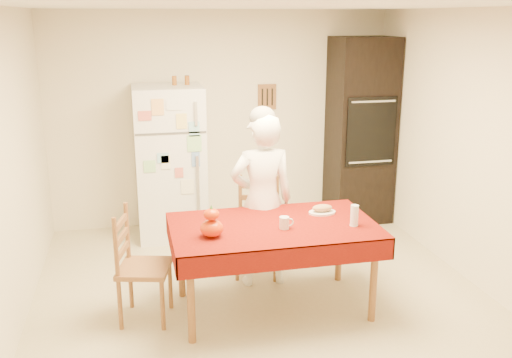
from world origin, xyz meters
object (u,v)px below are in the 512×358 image
object	(u,v)px
refrigerator	(170,162)
dining_table	(273,232)
bread_plate	(322,212)
oven_cabinet	(361,131)
chair_left	(136,262)
wine_glass	(354,215)
seated_woman	(262,201)
pumpkin_lower	(212,228)
chair_far	(258,222)
coffee_mug	(284,223)

from	to	relation	value
refrigerator	dining_table	xyz separation A→B (m)	(0.70, -1.94, -0.16)
bread_plate	oven_cabinet	bearing A→B (deg)	58.78
chair_left	wine_glass	bearing A→B (deg)	-83.70
seated_woman	pumpkin_lower	distance (m)	0.86
chair_far	coffee_mug	bearing A→B (deg)	-71.83
chair_left	chair_far	bearing A→B (deg)	-45.46
chair_far	pumpkin_lower	size ratio (longest dim) A/B	5.21
oven_cabinet	refrigerator	bearing A→B (deg)	-178.82
dining_table	refrigerator	bearing A→B (deg)	109.72
chair_far	bread_plate	bearing A→B (deg)	-35.90
oven_cabinet	seated_woman	xyz separation A→B (m)	(-1.56, -1.49, -0.29)
pumpkin_lower	bread_plate	distance (m)	1.07
chair_far	seated_woman	bearing A→B (deg)	-77.53
refrigerator	oven_cabinet	world-z (taller)	oven_cabinet
refrigerator	chair_left	size ratio (longest dim) A/B	1.79
oven_cabinet	pumpkin_lower	world-z (taller)	oven_cabinet
oven_cabinet	coffee_mug	bearing A→B (deg)	-125.93
coffee_mug	pumpkin_lower	world-z (taller)	pumpkin_lower
refrigerator	chair_left	world-z (taller)	refrigerator
dining_table	chair_left	bearing A→B (deg)	176.31
wine_glass	dining_table	bearing A→B (deg)	165.20
refrigerator	pumpkin_lower	bearing A→B (deg)	-85.61
refrigerator	chair_far	bearing A→B (deg)	-58.09
oven_cabinet	chair_far	xyz separation A→B (m)	(-1.54, -1.23, -0.59)
oven_cabinet	chair_left	xyz separation A→B (m)	(-2.71, -1.92, -0.59)
dining_table	wine_glass	bearing A→B (deg)	-14.80
dining_table	seated_woman	bearing A→B (deg)	87.60
dining_table	chair_left	size ratio (longest dim) A/B	1.79
chair_far	oven_cabinet	bearing A→B (deg)	55.40
seated_woman	chair_far	bearing A→B (deg)	-94.42
coffee_mug	wine_glass	world-z (taller)	wine_glass
chair_far	wine_glass	size ratio (longest dim) A/B	5.40
chair_far	chair_left	distance (m)	1.35
dining_table	wine_glass	size ratio (longest dim) A/B	9.66
chair_left	wine_glass	world-z (taller)	chair_left
oven_cabinet	chair_left	bearing A→B (deg)	-144.72
chair_left	pumpkin_lower	world-z (taller)	chair_left
chair_left	coffee_mug	xyz separation A→B (m)	(1.19, -0.18, 0.30)
chair_left	bread_plate	world-z (taller)	chair_left
oven_cabinet	pumpkin_lower	distance (m)	3.02
pumpkin_lower	wine_glass	xyz separation A→B (m)	(1.18, -0.02, 0.02)
coffee_mug	dining_table	bearing A→B (deg)	119.06
refrigerator	coffee_mug	xyz separation A→B (m)	(0.76, -2.05, -0.04)
pumpkin_lower	refrigerator	bearing A→B (deg)	94.39
chair_far	wine_glass	world-z (taller)	chair_far
chair_far	chair_left	world-z (taller)	same
chair_left	refrigerator	bearing A→B (deg)	1.13
dining_table	chair_far	distance (m)	0.78
oven_cabinet	seated_woman	distance (m)	2.18
refrigerator	pumpkin_lower	world-z (taller)	refrigerator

